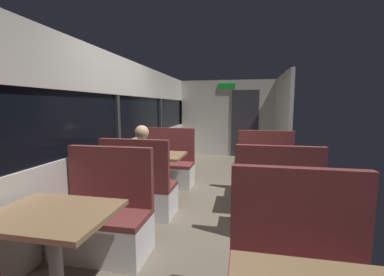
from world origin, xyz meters
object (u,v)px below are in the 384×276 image
(bench_rear_aisle_facing_end, at_px, (275,208))
(bench_near_window_facing_entry, at_px, (104,222))
(bench_mid_window_facing_entry, at_px, (169,168))
(dining_table_rear_aisle, at_px, (270,168))
(dining_table_near_window, at_px, (53,224))
(bench_mid_window_facing_end, at_px, (140,192))
(bench_rear_aisle_facing_entry, at_px, (265,176))
(dining_table_mid_window, at_px, (156,160))
(seated_passenger, at_px, (142,176))

(bench_rear_aisle_facing_end, bearing_deg, bench_near_window_facing_entry, -157.25)
(bench_mid_window_facing_entry, distance_m, dining_table_rear_aisle, 2.03)
(bench_near_window_facing_entry, height_order, dining_table_rear_aisle, bench_near_window_facing_entry)
(dining_table_near_window, bearing_deg, bench_mid_window_facing_entry, 90.00)
(bench_near_window_facing_entry, xyz_separation_m, bench_mid_window_facing_end, (0.00, 0.95, 0.00))
(bench_near_window_facing_entry, distance_m, bench_rear_aisle_facing_entry, 2.80)
(dining_table_near_window, relative_size, dining_table_rear_aisle, 1.00)
(bench_mid_window_facing_end, bearing_deg, dining_table_mid_window, 90.00)
(dining_table_near_window, bearing_deg, seated_passenger, 90.00)
(bench_rear_aisle_facing_entry, bearing_deg, seated_passenger, -147.82)
(dining_table_mid_window, distance_m, bench_rear_aisle_facing_end, 2.03)
(bench_mid_window_facing_entry, bearing_deg, bench_rear_aisle_facing_entry, -6.38)
(dining_table_rear_aisle, bearing_deg, bench_mid_window_facing_end, -164.41)
(bench_rear_aisle_facing_entry, xyz_separation_m, seated_passenger, (-1.79, -1.13, 0.21))
(dining_table_near_window, bearing_deg, bench_rear_aisle_facing_end, 39.01)
(dining_table_near_window, height_order, bench_mid_window_facing_entry, bench_mid_window_facing_entry)
(dining_table_mid_window, bearing_deg, dining_table_near_window, -90.00)
(bench_near_window_facing_entry, bearing_deg, bench_rear_aisle_facing_entry, 50.21)
(bench_near_window_facing_entry, bearing_deg, dining_table_mid_window, 90.00)
(dining_table_near_window, relative_size, bench_rear_aisle_facing_end, 0.82)
(bench_near_window_facing_entry, bearing_deg, bench_mid_window_facing_entry, 90.00)
(bench_near_window_facing_entry, xyz_separation_m, seated_passenger, (0.00, 1.02, 0.21))
(dining_table_rear_aisle, xyz_separation_m, bench_rear_aisle_facing_end, (0.00, -0.70, -0.31))
(bench_mid_window_facing_entry, distance_m, bench_rear_aisle_facing_end, 2.40)
(dining_table_near_window, bearing_deg, dining_table_mid_window, 90.00)
(bench_rear_aisle_facing_end, bearing_deg, dining_table_rear_aisle, 90.00)
(bench_mid_window_facing_end, relative_size, dining_table_rear_aisle, 1.22)
(dining_table_near_window, height_order, bench_rear_aisle_facing_end, bench_rear_aisle_facing_end)
(dining_table_near_window, xyz_separation_m, dining_table_mid_window, (0.00, 2.35, 0.00))
(bench_near_window_facing_entry, height_order, dining_table_mid_window, bench_near_window_facing_entry)
(dining_table_mid_window, distance_m, dining_table_rear_aisle, 1.80)
(dining_table_mid_window, xyz_separation_m, dining_table_rear_aisle, (1.79, -0.20, 0.00))
(bench_mid_window_facing_end, bearing_deg, bench_rear_aisle_facing_entry, 33.81)
(bench_near_window_facing_entry, distance_m, bench_mid_window_facing_end, 0.95)
(dining_table_near_window, distance_m, dining_table_mid_window, 2.35)
(dining_table_near_window, xyz_separation_m, bench_rear_aisle_facing_end, (1.79, 1.45, -0.31))
(bench_mid_window_facing_end, relative_size, bench_mid_window_facing_entry, 1.00)
(bench_mid_window_facing_entry, xyz_separation_m, bench_rear_aisle_facing_end, (1.79, -1.60, 0.00))
(dining_table_mid_window, xyz_separation_m, bench_rear_aisle_facing_end, (1.79, -0.90, -0.31))
(bench_rear_aisle_facing_end, distance_m, seated_passenger, 1.82)
(bench_mid_window_facing_entry, relative_size, dining_table_rear_aisle, 1.22)
(dining_table_near_window, bearing_deg, dining_table_rear_aisle, 50.21)
(bench_mid_window_facing_end, xyz_separation_m, bench_rear_aisle_facing_end, (1.79, -0.20, 0.00))
(bench_mid_window_facing_end, bearing_deg, bench_mid_window_facing_entry, 90.00)
(bench_near_window_facing_entry, height_order, bench_rear_aisle_facing_end, same)
(dining_table_near_window, distance_m, bench_rear_aisle_facing_end, 2.32)
(bench_mid_window_facing_end, distance_m, dining_table_rear_aisle, 1.88)
(dining_table_near_window, height_order, dining_table_mid_window, same)
(bench_rear_aisle_facing_entry, bearing_deg, dining_table_mid_window, -164.41)
(dining_table_rear_aisle, bearing_deg, bench_rear_aisle_facing_entry, 90.00)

